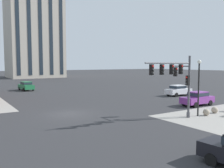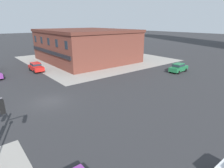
{
  "view_description": "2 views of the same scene",
  "coord_description": "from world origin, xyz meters",
  "px_view_note": "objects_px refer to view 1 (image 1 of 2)",
  "views": [
    {
      "loc": [
        -9.55,
        -22.72,
        5.04
      ],
      "look_at": [
        5.44,
        0.53,
        2.74
      ],
      "focal_mm": 39.17,
      "sensor_mm": 36.0,
      "label": 1
    },
    {
      "loc": [
        21.07,
        -7.22,
        9.17
      ],
      "look_at": [
        5.92,
        4.94,
        2.75
      ],
      "focal_mm": 30.19,
      "sensor_mm": 36.0,
      "label": 2
    }
  ],
  "objects_px": {
    "bollard_sphere_curb_b": "(215,110)",
    "street_lamp_corner_near": "(199,81)",
    "car_main_northbound_near": "(198,98)",
    "car_main_southbound_near": "(26,86)",
    "car_main_southbound_far": "(178,90)",
    "bollard_sphere_curb_a": "(206,112)",
    "traffic_signal_main": "(177,77)"
  },
  "relations": [
    {
      "from": "bollard_sphere_curb_b",
      "to": "car_main_northbound_near",
      "type": "relative_size",
      "value": 0.15
    },
    {
      "from": "street_lamp_corner_near",
      "to": "car_main_northbound_near",
      "type": "bearing_deg",
      "value": 38.28
    },
    {
      "from": "bollard_sphere_curb_a",
      "to": "street_lamp_corner_near",
      "type": "distance_m",
      "value": 3.21
    },
    {
      "from": "traffic_signal_main",
      "to": "car_main_southbound_near",
      "type": "bearing_deg",
      "value": 100.02
    },
    {
      "from": "traffic_signal_main",
      "to": "street_lamp_corner_near",
      "type": "relative_size",
      "value": 1.07
    },
    {
      "from": "bollard_sphere_curb_a",
      "to": "bollard_sphere_curb_b",
      "type": "bearing_deg",
      "value": 9.18
    },
    {
      "from": "bollard_sphere_curb_b",
      "to": "car_main_southbound_near",
      "type": "height_order",
      "value": "car_main_southbound_near"
    },
    {
      "from": "bollard_sphere_curb_b",
      "to": "car_main_southbound_near",
      "type": "distance_m",
      "value": 34.16
    },
    {
      "from": "car_main_southbound_far",
      "to": "traffic_signal_main",
      "type": "bearing_deg",
      "value": -138.41
    },
    {
      "from": "traffic_signal_main",
      "to": "car_main_northbound_near",
      "type": "xyz_separation_m",
      "value": [
        7.62,
        3.66,
        -2.89
      ]
    },
    {
      "from": "bollard_sphere_curb_a",
      "to": "street_lamp_corner_near",
      "type": "height_order",
      "value": "street_lamp_corner_near"
    },
    {
      "from": "car_main_southbound_far",
      "to": "car_main_southbound_near",
      "type": "bearing_deg",
      "value": 131.42
    },
    {
      "from": "car_main_northbound_near",
      "to": "car_main_southbound_near",
      "type": "xyz_separation_m",
      "value": [
        -13.28,
        28.43,
        0.0
      ]
    },
    {
      "from": "bollard_sphere_curb_b",
      "to": "car_main_southbound_far",
      "type": "bearing_deg",
      "value": 57.23
    },
    {
      "from": "bollard_sphere_curb_b",
      "to": "car_main_northbound_near",
      "type": "xyz_separation_m",
      "value": [
        2.35,
        3.93,
        0.59
      ]
    },
    {
      "from": "car_main_southbound_near",
      "to": "bollard_sphere_curb_a",
      "type": "bearing_deg",
      "value": -74.24
    },
    {
      "from": "car_main_southbound_near",
      "to": "car_main_southbound_far",
      "type": "bearing_deg",
      "value": -48.58
    },
    {
      "from": "bollard_sphere_curb_a",
      "to": "car_main_southbound_far",
      "type": "distance_m",
      "value": 14.96
    },
    {
      "from": "car_main_southbound_far",
      "to": "bollard_sphere_curb_a",
      "type": "bearing_deg",
      "value": -127.75
    },
    {
      "from": "car_main_northbound_near",
      "to": "car_main_southbound_near",
      "type": "height_order",
      "value": "same"
    },
    {
      "from": "bollard_sphere_curb_b",
      "to": "street_lamp_corner_near",
      "type": "distance_m",
      "value": 4.03
    },
    {
      "from": "car_main_northbound_near",
      "to": "car_main_southbound_far",
      "type": "relative_size",
      "value": 0.99
    },
    {
      "from": "bollard_sphere_curb_a",
      "to": "bollard_sphere_curb_b",
      "type": "relative_size",
      "value": 1.0
    },
    {
      "from": "car_main_southbound_near",
      "to": "car_main_southbound_far",
      "type": "distance_m",
      "value": 27.76
    },
    {
      "from": "car_main_southbound_near",
      "to": "car_main_southbound_far",
      "type": "xyz_separation_m",
      "value": [
        18.37,
        -20.82,
        0.0
      ]
    },
    {
      "from": "traffic_signal_main",
      "to": "bollard_sphere_curb_b",
      "type": "height_order",
      "value": "traffic_signal_main"
    },
    {
      "from": "car_main_northbound_near",
      "to": "car_main_southbound_near",
      "type": "distance_m",
      "value": 31.38
    },
    {
      "from": "traffic_signal_main",
      "to": "car_main_northbound_near",
      "type": "relative_size",
      "value": 1.31
    },
    {
      "from": "bollard_sphere_curb_a",
      "to": "car_main_southbound_far",
      "type": "relative_size",
      "value": 0.15
    },
    {
      "from": "bollard_sphere_curb_b",
      "to": "street_lamp_corner_near",
      "type": "height_order",
      "value": "street_lamp_corner_near"
    },
    {
      "from": "bollard_sphere_curb_a",
      "to": "car_main_southbound_far",
      "type": "xyz_separation_m",
      "value": [
        9.15,
        11.82,
        0.59
      ]
    },
    {
      "from": "street_lamp_corner_near",
      "to": "bollard_sphere_curb_b",
      "type": "bearing_deg",
      "value": -0.51
    }
  ]
}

